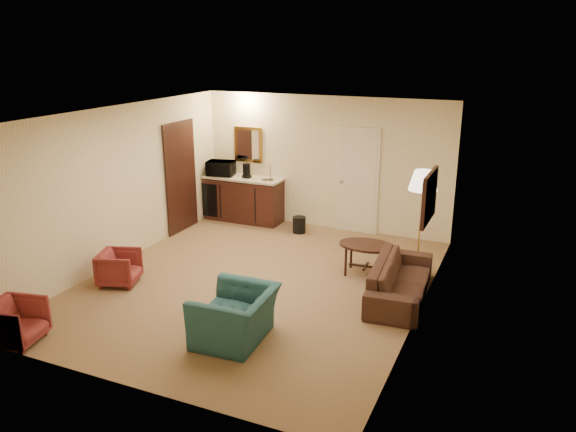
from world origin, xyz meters
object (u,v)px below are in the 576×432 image
at_px(rose_chair_near, 119,266).
at_px(rose_chair_far, 15,320).
at_px(teal_armchair, 235,308).
at_px(waste_bin, 299,225).
at_px(floor_lamp, 420,223).
at_px(coffee_maker, 247,171).
at_px(microwave, 221,167).
at_px(wetbar_cabinet, 244,199).
at_px(coffee_table, 366,259).
at_px(sofa, 401,273).

height_order(rose_chair_near, rose_chair_far, rose_chair_far).
relative_size(teal_armchair, rose_chair_near, 1.73).
xyz_separation_m(rose_chair_near, waste_bin, (1.60, 3.33, -0.13)).
distance_m(rose_chair_near, floor_lamp, 4.72).
distance_m(teal_armchair, floor_lamp, 3.50).
bearing_deg(coffee_maker, rose_chair_near, -91.41).
bearing_deg(microwave, rose_chair_near, -96.45).
relative_size(wetbar_cabinet, coffee_maker, 5.65).
relative_size(floor_lamp, microwave, 3.10).
relative_size(rose_chair_near, coffee_maker, 2.01).
relative_size(wetbar_cabinet, teal_armchair, 1.63).
distance_m(wetbar_cabinet, coffee_maker, 0.61).
distance_m(floor_lamp, coffee_maker, 3.99).
relative_size(teal_armchair, coffee_table, 1.13).
bearing_deg(wetbar_cabinet, coffee_table, -28.93).
bearing_deg(rose_chair_far, rose_chair_near, -12.19).
xyz_separation_m(rose_chair_near, microwave, (-0.25, 3.56, 0.81)).
relative_size(sofa, microwave, 3.49).
bearing_deg(wetbar_cabinet, rose_chair_near, -93.97).
bearing_deg(microwave, sofa, -38.60).
relative_size(waste_bin, coffee_maker, 1.09).
bearing_deg(waste_bin, coffee_maker, 168.61).
height_order(waste_bin, microwave, microwave).
relative_size(wetbar_cabinet, rose_chair_far, 2.69).
distance_m(floor_lamp, microwave, 4.54).
bearing_deg(floor_lamp, coffee_table, -151.54).
distance_m(rose_chair_far, floor_lamp, 5.89).
relative_size(coffee_table, waste_bin, 2.82).
height_order(wetbar_cabinet, rose_chair_far, wetbar_cabinet).
bearing_deg(microwave, waste_bin, -17.42).
relative_size(teal_armchair, waste_bin, 3.17).
xyz_separation_m(rose_chair_near, floor_lamp, (4.10, 2.28, 0.56)).
distance_m(coffee_table, floor_lamp, 1.03).
distance_m(sofa, coffee_maker, 4.44).
bearing_deg(teal_armchair, rose_chair_near, -110.83).
xyz_separation_m(rose_chair_far, floor_lamp, (4.10, 4.20, 0.54)).
bearing_deg(rose_chair_near, waste_bin, -44.81).
xyz_separation_m(coffee_table, coffee_maker, (-3.02, 1.71, 0.81)).
bearing_deg(rose_chair_far, coffee_table, -53.69).
bearing_deg(teal_armchair, microwave, -151.30).
relative_size(waste_bin, microwave, 0.58).
bearing_deg(coffee_maker, waste_bin, -7.42).
bearing_deg(wetbar_cabinet, floor_lamp, -18.92).
xyz_separation_m(rose_chair_near, coffee_maker, (0.34, 3.59, 0.77)).
xyz_separation_m(waste_bin, coffee_maker, (-1.26, 0.25, 0.91)).
relative_size(rose_chair_far, floor_lamp, 0.36).
distance_m(rose_chair_far, coffee_table, 5.07).
height_order(teal_armchair, coffee_table, teal_armchair).
bearing_deg(rose_chair_far, wetbar_cabinet, -14.78).
relative_size(sofa, rose_chair_far, 3.13).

